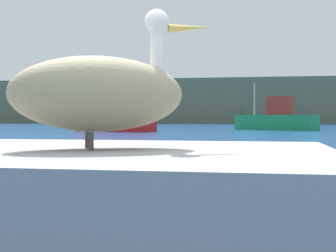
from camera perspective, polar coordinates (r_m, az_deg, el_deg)
The scene contains 5 objects.
hillside_backdrop at distance 78.41m, azimuth 9.90°, elevation 2.82°, with size 140.00×14.49×6.81m, color #5B664C.
pier_dock at distance 3.31m, azimuth -8.24°, elevation -9.89°, with size 3.11×2.42×0.83m, color gray.
pelican at distance 3.25m, azimuth -8.09°, elevation 3.95°, with size 1.39×1.07×0.96m.
fishing_boat_green at distance 39.12m, azimuth 12.72°, elevation 0.81°, with size 6.55×4.58×3.77m.
fishing_boat_red at distance 35.04m, azimuth -6.05°, elevation 1.00°, with size 6.47×4.18×4.97m.
Camera 1 is at (0.94, -3.39, 1.05)m, focal length 51.64 mm.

